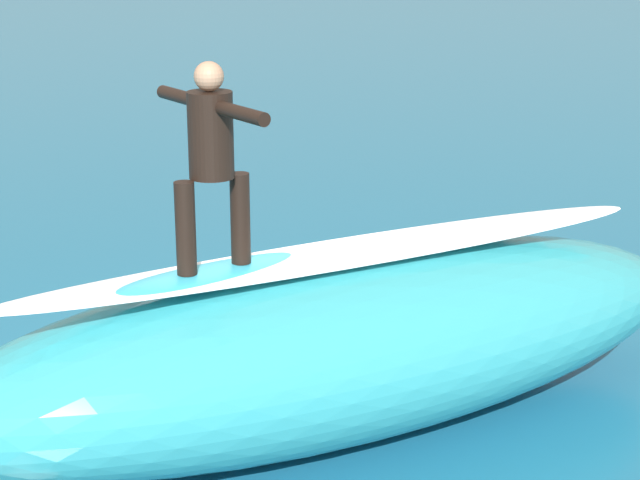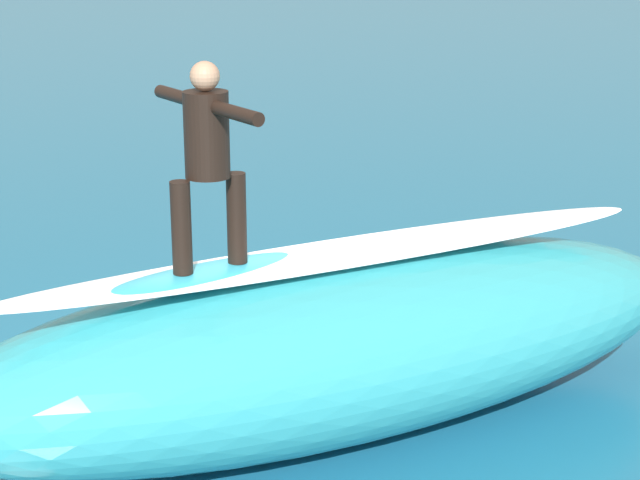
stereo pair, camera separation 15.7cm
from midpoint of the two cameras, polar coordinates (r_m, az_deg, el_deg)
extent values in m
plane|color=#196084|center=(11.04, -3.32, -6.68)|extent=(120.00, 120.00, 0.00)
ellipsoid|color=teal|center=(9.44, 1.77, -5.59)|extent=(7.45, 2.26, 1.61)
ellipsoid|color=white|center=(9.15, 1.82, -0.69)|extent=(6.32, 0.82, 0.08)
ellipsoid|color=#33B2D1|center=(8.63, -5.39, -1.80)|extent=(1.97, 0.72, 0.10)
cylinder|color=black|center=(8.39, -6.97, 0.65)|extent=(0.16, 0.16, 0.76)
cylinder|color=black|center=(8.62, -4.01, 1.18)|extent=(0.16, 0.16, 0.76)
cylinder|color=black|center=(8.33, -5.60, 5.68)|extent=(0.40, 0.40, 0.68)
sphere|color=tan|center=(8.26, -5.70, 8.80)|extent=(0.23, 0.23, 0.23)
cylinder|color=black|center=(7.87, -3.92, 6.83)|extent=(0.18, 0.62, 0.11)
cylinder|color=black|center=(8.71, -7.22, 7.72)|extent=(0.18, 0.62, 0.11)
ellipsoid|color=#EAE5C6|center=(13.19, 4.21, -2.52)|extent=(1.43, 2.14, 0.07)
cylinder|color=black|center=(13.13, 4.22, -1.80)|extent=(0.59, 0.81, 0.27)
sphere|color=#936B4C|center=(12.67, 4.43, -2.26)|extent=(0.19, 0.19, 0.19)
cylinder|color=black|center=(13.81, 3.61, -1.16)|extent=(0.40, 0.63, 0.12)
cylinder|color=black|center=(13.83, 4.27, -1.15)|extent=(0.40, 0.63, 0.12)
ellipsoid|color=white|center=(12.69, 13.53, -3.57)|extent=(0.58, 0.52, 0.15)
camera|label=1|loc=(0.08, -89.58, 0.13)|focal=59.25mm
camera|label=2|loc=(0.08, 90.42, -0.13)|focal=59.25mm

